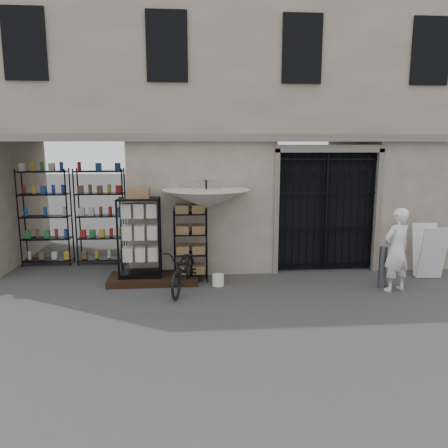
{
  "coord_description": "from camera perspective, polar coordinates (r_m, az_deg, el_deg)",
  "views": [
    {
      "loc": [
        -1.6,
        -8.12,
        3.09
      ],
      "look_at": [
        -0.8,
        1.4,
        1.35
      ],
      "focal_mm": 35.0,
      "sensor_mm": 36.0,
      "label": 1
    }
  ],
  "objects": [
    {
      "name": "main_building",
      "position": [
        12.3,
        2.82,
        16.89
      ],
      "size": [
        14.0,
        4.0,
        9.0
      ],
      "primitive_type": "cube",
      "color": "tan",
      "rests_on": "ground"
    },
    {
      "name": "market_umbrella",
      "position": [
        9.81,
        -2.34,
        3.96
      ],
      "size": [
        1.91,
        1.94,
        2.78
      ],
      "rotation": [
        0.0,
        0.0,
        -0.13
      ],
      "color": "black",
      "rests_on": "ground"
    },
    {
      "name": "shop_shelving",
      "position": [
        11.93,
        -19.06,
        0.88
      ],
      "size": [
        2.7,
        0.5,
        2.5
      ],
      "primitive_type": "cube",
      "color": "black",
      "rests_on": "ground"
    },
    {
      "name": "step_platform",
      "position": [
        10.16,
        -9.17,
        -7.08
      ],
      "size": [
        2.0,
        0.9,
        0.15
      ],
      "primitive_type": "cube",
      "color": "black",
      "rests_on": "ground"
    },
    {
      "name": "steel_bollard",
      "position": [
        10.18,
        20.0,
        -5.3
      ],
      "size": [
        0.22,
        0.22,
        0.91
      ],
      "primitive_type": "cylinder",
      "rotation": [
        0.0,
        0.0,
        -0.4
      ],
      "color": "#585D64",
      "rests_on": "ground"
    },
    {
      "name": "shop_recess",
      "position": [
        11.41,
        -19.5,
        1.72
      ],
      "size": [
        3.0,
        1.7,
        3.0
      ],
      "primitive_type": "cube",
      "color": "black",
      "rests_on": "ground"
    },
    {
      "name": "shopkeeper",
      "position": [
        10.17,
        21.28,
        -8.09
      ],
      "size": [
        1.22,
        1.91,
        0.43
      ],
      "primitive_type": "imported",
      "rotation": [
        0.0,
        0.0,
        3.49
      ],
      "color": "white",
      "rests_on": "ground"
    },
    {
      "name": "ground",
      "position": [
        8.83,
        6.04,
        -10.21
      ],
      "size": [
        80.0,
        80.0,
        0.0
      ],
      "primitive_type": "plane",
      "color": "black",
      "rests_on": "ground"
    },
    {
      "name": "white_bucket",
      "position": [
        9.78,
        -0.78,
        -7.32
      ],
      "size": [
        0.34,
        0.34,
        0.25
      ],
      "primitive_type": "cylinder",
      "rotation": [
        0.0,
        0.0,
        0.4
      ],
      "color": "white",
      "rests_on": "ground"
    },
    {
      "name": "display_cabinet",
      "position": [
        9.97,
        -10.93,
        -2.26
      ],
      "size": [
        0.98,
        0.7,
        1.93
      ],
      "rotation": [
        0.0,
        0.0,
        0.19
      ],
      "color": "black",
      "rests_on": "step_platform"
    },
    {
      "name": "easel_sign",
      "position": [
        11.24,
        25.2,
        -3.26
      ],
      "size": [
        0.63,
        0.71,
        1.24
      ],
      "rotation": [
        0.0,
        0.0,
        -0.06
      ],
      "color": "silver",
      "rests_on": "ground"
    },
    {
      "name": "iron_gate",
      "position": [
        11.04,
        12.93,
        1.77
      ],
      "size": [
        2.5,
        0.21,
        3.0
      ],
      "color": "black",
      "rests_on": "ground"
    },
    {
      "name": "wire_rack",
      "position": [
        10.03,
        -4.39,
        -2.82
      ],
      "size": [
        0.78,
        0.6,
        1.67
      ],
      "rotation": [
        0.0,
        0.0,
        0.12
      ],
      "color": "black",
      "rests_on": "ground"
    },
    {
      "name": "bicycle",
      "position": [
        9.54,
        -5.21,
        -8.6
      ],
      "size": [
        0.83,
        1.06,
        1.79
      ],
      "primitive_type": "imported",
      "rotation": [
        0.0,
        0.0,
        -0.24
      ],
      "color": "black",
      "rests_on": "ground"
    }
  ]
}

